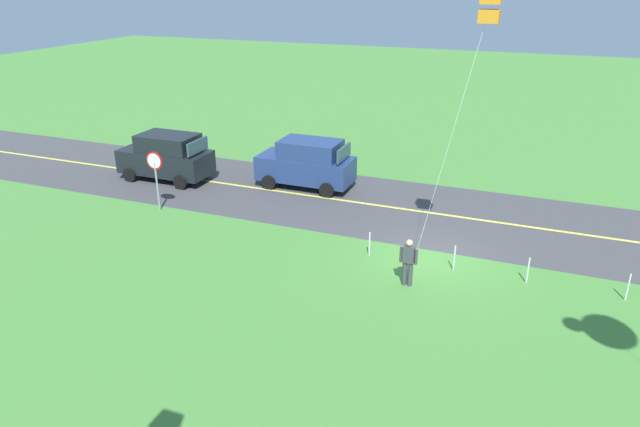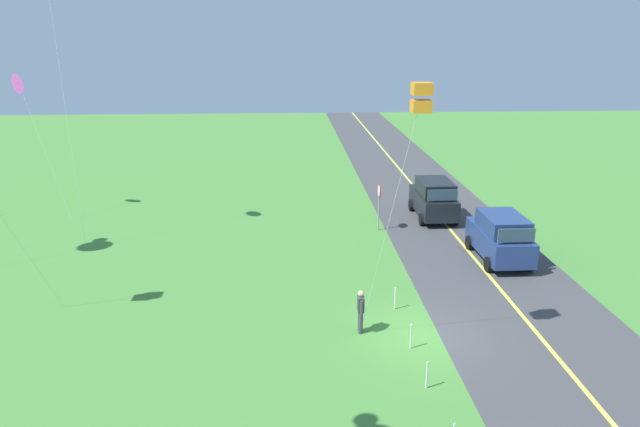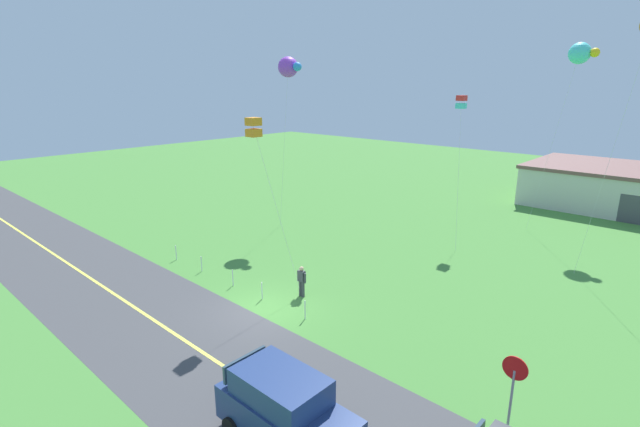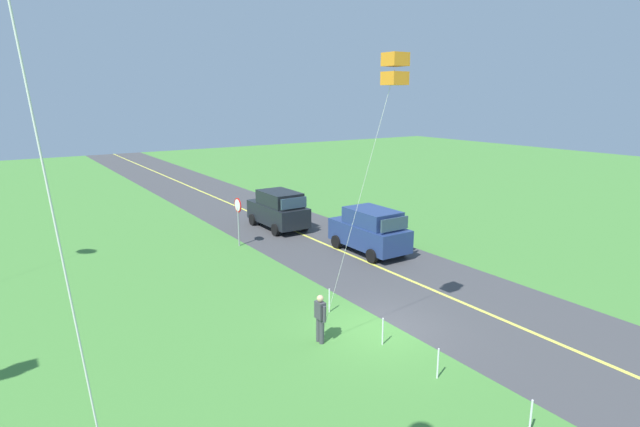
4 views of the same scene
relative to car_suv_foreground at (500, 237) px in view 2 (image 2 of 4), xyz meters
The scene contains 12 objects.
ground_plane 8.63m from the car_suv_foreground, 143.68° to the left, with size 120.00×120.00×0.10m, color #478438.
asphalt_road 7.06m from the car_suv_foreground, behind, with size 120.00×7.00×0.00m, color #424244.
road_centre_stripe 7.06m from the car_suv_foreground, behind, with size 120.00×0.16×0.00m, color #E5E04C.
car_suv_foreground is the anchor object (origin of this frame).
car_parked_east_near 6.83m from the car_suv_foreground, 12.68° to the left, with size 4.40×2.12×2.24m.
stop_sign 6.84m from the car_suv_foreground, 46.80° to the left, with size 0.76×0.08×2.56m.
person_adult_near 9.82m from the car_suv_foreground, 131.83° to the left, with size 0.58×0.22×1.60m.
kite_red_low 12.31m from the car_suv_foreground, 143.91° to the left, with size 1.81×1.73×8.82m.
kite_yellow_high 26.99m from the car_suv_foreground, 69.76° to the left, with size 2.42×3.22×8.04m.
fence_post_2 11.65m from the car_suv_foreground, 150.31° to the left, with size 0.05×0.05×0.90m, color silver.
fence_post_3 9.70m from the car_suv_foreground, 143.43° to the left, with size 0.05×0.05×0.90m, color silver.
fence_post_4 7.54m from the car_suv_foreground, 129.83° to the left, with size 0.05×0.05×0.90m, color silver.
Camera 2 is at (-18.38, 4.75, 10.21)m, focal length 33.16 mm.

